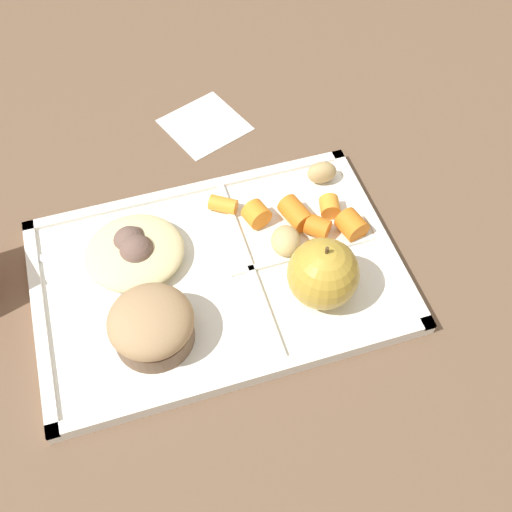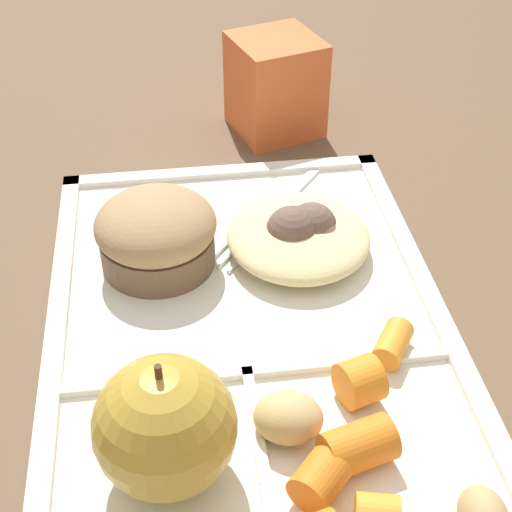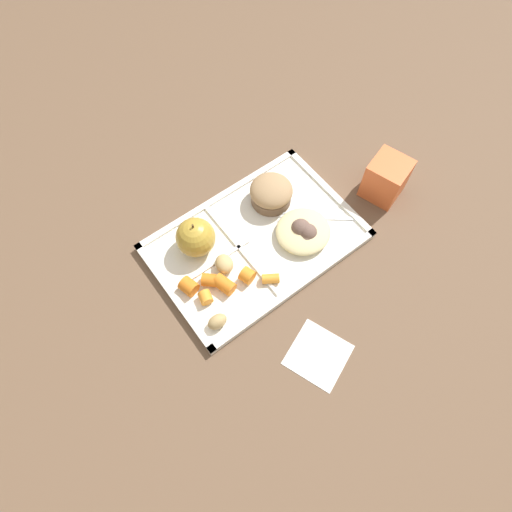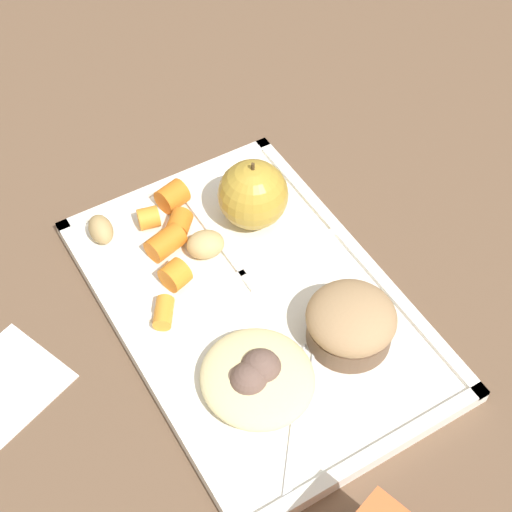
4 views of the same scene
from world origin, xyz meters
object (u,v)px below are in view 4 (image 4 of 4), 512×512
(green_apple, at_px, (253,195))
(bran_muffin, at_px, (351,322))
(lunch_tray, at_px, (254,306))
(plastic_fork, at_px, (297,406))

(green_apple, height_order, bran_muffin, green_apple)
(lunch_tray, xyz_separation_m, plastic_fork, (0.12, -0.03, 0.01))
(bran_muffin, relative_size, plastic_fork, 0.63)
(green_apple, distance_m, bran_muffin, 0.18)
(bran_muffin, height_order, plastic_fork, bran_muffin)
(green_apple, bearing_deg, bran_muffin, 0.00)
(bran_muffin, xyz_separation_m, plastic_fork, (0.04, -0.08, -0.02))
(lunch_tray, xyz_separation_m, bran_muffin, (0.08, 0.06, 0.03))
(green_apple, distance_m, plastic_fork, 0.23)
(lunch_tray, height_order, plastic_fork, lunch_tray)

